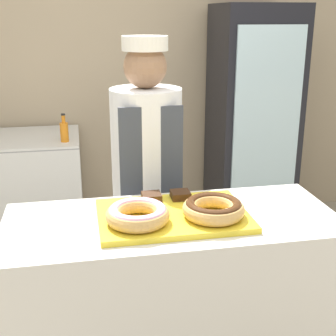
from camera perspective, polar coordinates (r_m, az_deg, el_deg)
wall_back at (r=3.84m, az=-5.87°, el=12.82°), size 8.00×0.06×2.70m
display_counter at (r=2.12m, az=0.54°, el=-17.67°), size 1.34×0.56×0.93m
serving_tray at (r=1.88m, az=0.58°, el=-5.81°), size 0.59×0.41×0.02m
donut_light_glaze at (r=1.78m, az=-3.72°, el=-5.58°), size 0.24×0.24×0.07m
donut_chocolate_glaze at (r=1.83m, az=5.56°, el=-4.86°), size 0.24×0.24×0.07m
brownie_back_left at (r=1.99m, az=-2.02°, el=-3.55°), size 0.08×0.08×0.03m
brownie_back_right at (r=2.01m, az=1.52°, el=-3.30°), size 0.08×0.08×0.03m
baker_person at (r=2.44m, az=-2.56°, el=-2.36°), size 0.36×0.36×1.61m
beverage_fridge at (r=3.75m, az=10.23°, el=5.42°), size 0.61×0.58×1.78m
chest_freezer at (r=3.69m, az=-18.53°, el=-2.92°), size 1.04×0.66×0.86m
bottle_orange at (r=3.32m, az=-12.54°, el=4.43°), size 0.06×0.06×0.20m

